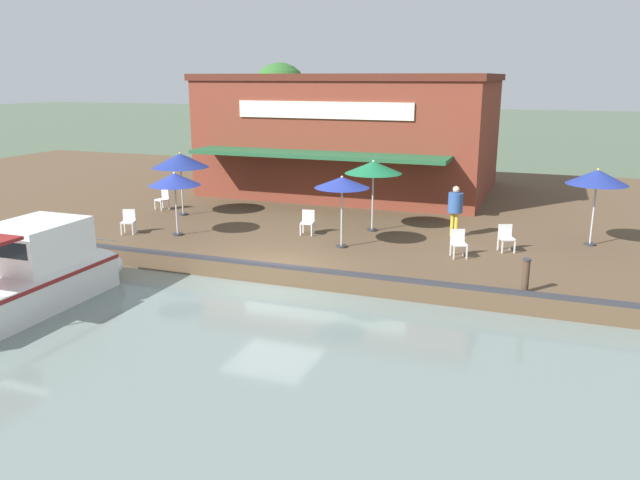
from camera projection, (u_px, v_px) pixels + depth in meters
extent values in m
plane|color=#4C5B47|center=(272.00, 287.00, 18.36)|extent=(220.00, 220.00, 0.00)
cube|color=brown|center=(373.00, 207.00, 28.26)|extent=(22.00, 56.00, 0.60)
cube|color=#2D2D33|center=(273.00, 265.00, 18.29)|extent=(0.20, 50.40, 0.10)
cube|color=brown|center=(355.00, 136.00, 30.48)|extent=(9.02, 12.89, 5.24)
cube|color=#522318|center=(356.00, 77.00, 29.78)|extent=(9.20, 13.15, 0.30)
cube|color=#235633|center=(316.00, 155.00, 25.65)|extent=(1.80, 10.95, 0.16)
cube|color=silver|center=(323.00, 110.00, 25.99)|extent=(0.08, 7.73, 0.70)
cylinder|color=#B7B7B7|center=(594.00, 210.00, 20.38)|extent=(0.06, 0.06, 2.35)
cylinder|color=#2D2D33|center=(590.00, 244.00, 20.67)|extent=(0.36, 0.36, 0.06)
cone|color=navy|center=(597.00, 177.00, 20.10)|extent=(1.94, 1.94, 0.48)
cone|color=yellow|center=(597.00, 176.00, 20.10)|extent=(1.20, 1.20, 0.38)
sphere|color=yellow|center=(598.00, 170.00, 20.04)|extent=(0.08, 0.08, 0.08)
cylinder|color=#B7B7B7|center=(182.00, 187.00, 24.91)|extent=(0.06, 0.06, 2.29)
cylinder|color=#2D2D33|center=(183.00, 214.00, 25.19)|extent=(0.36, 0.36, 0.06)
cone|color=navy|center=(180.00, 160.00, 24.64)|extent=(2.23, 2.23, 0.55)
cone|color=yellow|center=(180.00, 160.00, 24.63)|extent=(1.38, 1.38, 0.44)
sphere|color=yellow|center=(180.00, 153.00, 24.57)|extent=(0.08, 0.08, 0.08)
cylinder|color=#B7B7B7|center=(373.00, 198.00, 22.32)|extent=(0.06, 0.06, 2.37)
cylinder|color=#2D2D33|center=(372.00, 230.00, 22.61)|extent=(0.36, 0.36, 0.06)
cone|color=#19663D|center=(373.00, 167.00, 22.04)|extent=(2.03, 2.03, 0.43)
cone|color=silver|center=(373.00, 167.00, 22.03)|extent=(1.26, 1.26, 0.35)
sphere|color=silver|center=(374.00, 161.00, 21.98)|extent=(0.08, 0.08, 0.08)
cylinder|color=#B7B7B7|center=(342.00, 214.00, 20.16)|extent=(0.06, 0.06, 2.19)
cylinder|color=#2D2D33|center=(341.00, 246.00, 20.43)|extent=(0.36, 0.36, 0.06)
cone|color=navy|center=(342.00, 182.00, 19.90)|extent=(1.77, 1.77, 0.35)
cone|color=white|center=(342.00, 182.00, 19.89)|extent=(1.10, 1.10, 0.28)
sphere|color=white|center=(342.00, 177.00, 19.85)|extent=(0.08, 0.08, 0.08)
cylinder|color=#B7B7B7|center=(176.00, 207.00, 21.73)|extent=(0.06, 0.06, 2.05)
cylinder|color=#2D2D33|center=(178.00, 234.00, 21.99)|extent=(0.36, 0.36, 0.06)
cone|color=navy|center=(175.00, 179.00, 21.49)|extent=(1.78, 1.78, 0.43)
cone|color=white|center=(174.00, 179.00, 21.49)|extent=(1.10, 1.10, 0.34)
sphere|color=white|center=(174.00, 173.00, 21.44)|extent=(0.08, 0.08, 0.08)
cube|color=white|center=(515.00, 247.00, 19.67)|extent=(0.05, 0.05, 0.42)
cube|color=white|center=(502.00, 247.00, 19.65)|extent=(0.05, 0.05, 0.42)
cube|color=white|center=(510.00, 243.00, 20.06)|extent=(0.05, 0.05, 0.42)
cube|color=white|center=(498.00, 244.00, 20.03)|extent=(0.05, 0.05, 0.42)
cube|color=white|center=(507.00, 239.00, 19.80)|extent=(0.58, 0.58, 0.05)
cube|color=white|center=(505.00, 230.00, 19.94)|extent=(0.21, 0.42, 0.40)
cube|color=white|center=(133.00, 229.00, 21.92)|extent=(0.05, 0.05, 0.42)
cube|color=white|center=(121.00, 229.00, 21.92)|extent=(0.05, 0.05, 0.42)
cube|color=white|center=(136.00, 227.00, 22.31)|extent=(0.05, 0.05, 0.42)
cube|color=white|center=(124.00, 227.00, 22.30)|extent=(0.05, 0.05, 0.42)
cube|color=white|center=(128.00, 222.00, 22.06)|extent=(0.57, 0.57, 0.05)
cube|color=white|center=(129.00, 215.00, 22.20)|extent=(0.20, 0.42, 0.40)
cube|color=white|center=(161.00, 206.00, 25.86)|extent=(0.05, 0.05, 0.42)
cube|color=white|center=(155.00, 205.00, 26.10)|extent=(0.05, 0.05, 0.42)
cube|color=white|center=(169.00, 205.00, 26.16)|extent=(0.05, 0.05, 0.42)
cube|color=white|center=(163.00, 203.00, 26.40)|extent=(0.05, 0.05, 0.42)
cube|color=white|center=(162.00, 200.00, 26.08)|extent=(0.55, 0.55, 0.05)
cube|color=white|center=(165.00, 194.00, 26.17)|extent=(0.17, 0.43, 0.40)
cube|color=white|center=(311.00, 230.00, 21.78)|extent=(0.05, 0.05, 0.42)
cube|color=white|center=(300.00, 230.00, 21.86)|extent=(0.05, 0.05, 0.42)
cube|color=white|center=(314.00, 228.00, 22.15)|extent=(0.05, 0.05, 0.42)
cube|color=white|center=(303.00, 227.00, 22.24)|extent=(0.05, 0.05, 0.42)
cube|color=white|center=(307.00, 223.00, 21.95)|extent=(0.50, 0.50, 0.05)
cube|color=white|center=(308.00, 215.00, 22.08)|extent=(0.10, 0.44, 0.40)
cube|color=white|center=(467.00, 252.00, 19.03)|extent=(0.05, 0.05, 0.42)
cube|color=white|center=(454.00, 253.00, 19.01)|extent=(0.05, 0.05, 0.42)
cube|color=white|center=(463.00, 249.00, 19.42)|extent=(0.05, 0.05, 0.42)
cube|color=white|center=(451.00, 249.00, 19.40)|extent=(0.05, 0.05, 0.42)
cube|color=white|center=(459.00, 244.00, 19.16)|extent=(0.58, 0.58, 0.05)
cube|color=white|center=(458.00, 235.00, 19.30)|extent=(0.21, 0.42, 0.40)
cylinder|color=gold|center=(452.00, 224.00, 21.74)|extent=(0.13, 0.13, 0.86)
cylinder|color=gold|center=(456.00, 225.00, 21.61)|extent=(0.13, 0.13, 0.86)
cylinder|color=#2D5193|center=(455.00, 203.00, 21.48)|extent=(0.50, 0.50, 0.68)
sphere|color=#DBB28E|center=(456.00, 190.00, 21.36)|extent=(0.23, 0.23, 0.23)
cube|color=white|center=(14.00, 293.00, 16.19)|extent=(5.38, 2.42, 0.97)
ellipsoid|color=white|center=(86.00, 265.00, 18.62)|extent=(1.91, 2.29, 0.97)
cube|color=maroon|center=(12.00, 278.00, 16.09)|extent=(5.45, 2.46, 0.10)
cube|color=white|center=(37.00, 244.00, 16.78)|extent=(2.35, 1.93, 1.21)
cube|color=black|center=(2.00, 249.00, 15.70)|extent=(0.07, 1.68, 0.42)
cylinder|color=silver|center=(88.00, 238.00, 18.63)|extent=(0.05, 1.92, 0.04)
cylinder|color=#473323|center=(526.00, 276.00, 16.05)|extent=(0.18, 0.18, 0.86)
cylinder|color=#2D2D33|center=(527.00, 259.00, 15.94)|extent=(0.22, 0.22, 0.04)
cylinder|color=brown|center=(281.00, 141.00, 37.36)|extent=(0.41, 0.41, 3.33)
sphere|color=#2D6028|center=(280.00, 92.00, 36.63)|extent=(3.31, 3.31, 3.31)
sphere|color=#2D6028|center=(268.00, 98.00, 36.28)|extent=(2.32, 2.32, 2.32)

